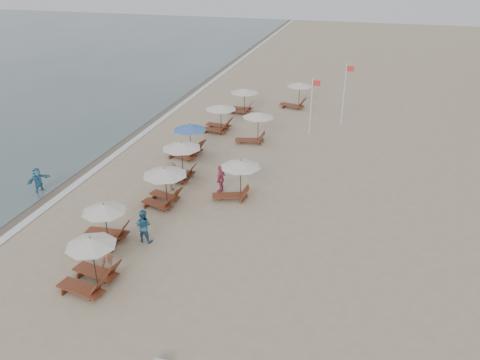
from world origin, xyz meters
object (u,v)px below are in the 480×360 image
(beachgoer_mid_b, at_px, (172,177))
(beachgoer_far_a, at_px, (221,179))
(lounger_station_0, at_px, (89,265))
(beachgoer_near, at_px, (105,252))
(waterline_walker, at_px, (38,180))
(flag_pole_near, at_px, (312,103))
(lounger_station_1, at_px, (101,227))
(lounger_station_2, at_px, (163,184))
(lounger_station_3, at_px, (179,159))
(lounger_station_5, at_px, (218,117))
(inland_station_2, at_px, (296,93))
(beachgoer_mid_a, at_px, (144,226))
(inland_station_0, at_px, (236,176))
(inland_station_1, at_px, (254,125))
(lounger_station_6, at_px, (243,99))
(lounger_station_4, at_px, (186,141))

(beachgoer_mid_b, bearing_deg, beachgoer_far_a, -93.22)
(lounger_station_0, height_order, beachgoer_near, lounger_station_0)
(beachgoer_near, relative_size, beachgoer_mid_b, 1.07)
(waterline_walker, relative_size, flag_pole_near, 0.35)
(lounger_station_1, relative_size, lounger_station_2, 1.00)
(lounger_station_3, relative_size, lounger_station_5, 0.92)
(inland_station_2, distance_m, flag_pole_near, 6.64)
(lounger_station_0, height_order, beachgoer_mid_a, lounger_station_0)
(beachgoer_near, bearing_deg, beachgoer_far_a, 40.93)
(flag_pole_near, bearing_deg, inland_station_0, -102.60)
(lounger_station_1, xyz_separation_m, beachgoer_near, (1.16, -1.66, -0.05))
(lounger_station_2, xyz_separation_m, beachgoer_near, (0.03, -6.05, -0.27))
(inland_station_1, bearing_deg, beachgoer_far_a, -89.85)
(inland_station_2, height_order, beachgoer_mid_a, inland_station_2)
(inland_station_1, bearing_deg, lounger_station_2, -104.01)
(lounger_station_6, height_order, beachgoer_mid_b, lounger_station_6)
(lounger_station_1, xyz_separation_m, waterline_walker, (-6.25, 3.79, -0.22))
(beachgoer_far_a, relative_size, flag_pole_near, 0.38)
(lounger_station_6, distance_m, beachgoer_mid_a, 20.20)
(lounger_station_0, relative_size, inland_station_1, 0.92)
(lounger_station_2, relative_size, beachgoer_mid_a, 1.55)
(lounger_station_6, bearing_deg, beachgoer_near, -89.58)
(lounger_station_2, height_order, beachgoer_far_a, lounger_station_2)
(lounger_station_2, distance_m, beachgoer_mid_a, 3.64)
(beachgoer_far_a, height_order, waterline_walker, beachgoer_far_a)
(lounger_station_6, bearing_deg, lounger_station_4, -96.35)
(inland_station_0, distance_m, beachgoer_near, 8.51)
(inland_station_0, height_order, beachgoer_mid_b, inland_station_0)
(lounger_station_4, xyz_separation_m, inland_station_0, (4.84, -4.94, 0.35))
(beachgoer_far_a, height_order, flag_pole_near, flag_pole_near)
(lounger_station_5, bearing_deg, lounger_station_3, -87.37)
(beachgoer_far_a, bearing_deg, beachgoer_near, -9.19)
(lounger_station_2, distance_m, beachgoer_mid_b, 1.67)
(lounger_station_1, distance_m, inland_station_1, 14.92)
(beachgoer_near, relative_size, waterline_walker, 1.24)
(lounger_station_3, distance_m, beachgoer_near, 9.20)
(lounger_station_2, height_order, inland_station_0, inland_station_0)
(lounger_station_2, distance_m, inland_station_0, 3.96)
(lounger_station_1, bearing_deg, waterline_walker, 148.74)
(beachgoer_mid_a, xyz_separation_m, beachgoer_mid_b, (-0.79, 5.20, 0.03))
(beachgoer_near, bearing_deg, lounger_station_0, -125.17)
(lounger_station_3, bearing_deg, waterline_walker, -152.14)
(waterline_walker, bearing_deg, lounger_station_3, -37.65)
(lounger_station_5, bearing_deg, lounger_station_6, 83.27)
(inland_station_0, bearing_deg, beachgoer_mid_b, -179.45)
(inland_station_2, distance_m, beachgoer_near, 25.44)
(lounger_station_1, bearing_deg, beachgoer_mid_a, 25.25)
(lounger_station_0, bearing_deg, lounger_station_5, 92.06)
(lounger_station_5, height_order, inland_station_2, inland_station_2)
(inland_station_0, height_order, waterline_walker, inland_station_0)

